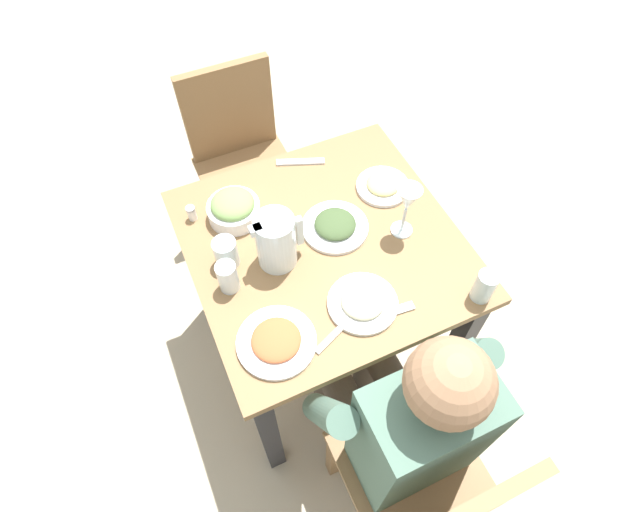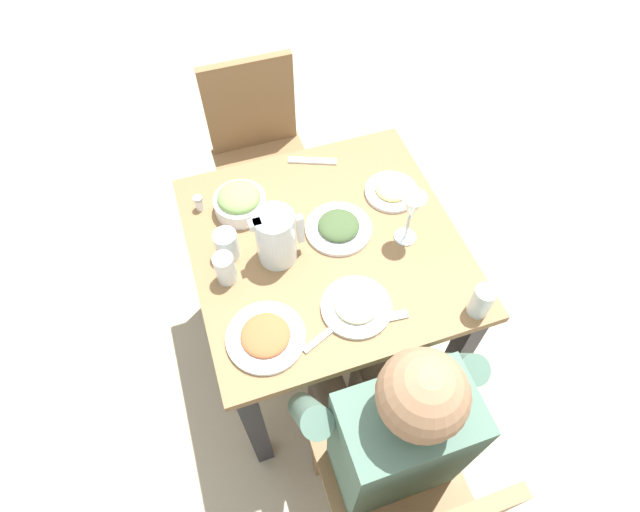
{
  "view_description": "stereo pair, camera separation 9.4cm",
  "coord_description": "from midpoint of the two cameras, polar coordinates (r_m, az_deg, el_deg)",
  "views": [
    {
      "loc": [
        -0.4,
        -0.85,
        2.04
      ],
      "look_at": [
        -0.03,
        -0.04,
        0.74
      ],
      "focal_mm": 28.59,
      "sensor_mm": 36.0,
      "label": 1
    },
    {
      "loc": [
        -0.31,
        -0.89,
        2.04
      ],
      "look_at": [
        -0.03,
        -0.04,
        0.74
      ],
      "focal_mm": 28.59,
      "sensor_mm": 36.0,
      "label": 2
    }
  ],
  "objects": [
    {
      "name": "fork_near",
      "position": [
        1.47,
        5.63,
        -6.52
      ],
      "size": [
        0.17,
        0.04,
        0.01
      ],
      "primitive_type": "cube",
      "rotation": [
        0.0,
        0.0,
        -0.09
      ],
      "color": "silver",
      "rests_on": "dining_table"
    },
    {
      "name": "ground_plane",
      "position": [
        2.25,
        -0.91,
        -9.64
      ],
      "size": [
        8.0,
        8.0,
        0.0
      ],
      "primitive_type": "plane",
      "color": "tan"
    },
    {
      "name": "wine_glass",
      "position": [
        1.54,
        8.05,
        5.97
      ],
      "size": [
        0.08,
        0.08,
        0.2
      ],
      "color": "silver",
      "rests_on": "dining_table"
    },
    {
      "name": "water_glass_far_right",
      "position": [
        1.5,
        -12.06,
        -2.38
      ],
      "size": [
        0.06,
        0.06,
        0.11
      ],
      "primitive_type": "cylinder",
      "color": "silver",
      "rests_on": "dining_table"
    },
    {
      "name": "diner_near",
      "position": [
        1.5,
        7.05,
        -16.78
      ],
      "size": [
        0.48,
        0.53,
        1.15
      ],
      "color": "#4C6B5B",
      "rests_on": "ground_plane"
    },
    {
      "name": "dining_table",
      "position": [
        1.72,
        -1.18,
        -1.19
      ],
      "size": [
        0.83,
        0.83,
        0.74
      ],
      "color": "olive",
      "rests_on": "ground_plane"
    },
    {
      "name": "water_glass_near_right",
      "position": [
        1.56,
        -12.18,
        0.28
      ],
      "size": [
        0.07,
        0.07,
        0.1
      ],
      "primitive_type": "cylinder",
      "color": "silver",
      "rests_on": "dining_table"
    },
    {
      "name": "plate_fries",
      "position": [
        1.75,
        5.52,
        7.83
      ],
      "size": [
        0.18,
        0.18,
        0.04
      ],
      "color": "white",
      "rests_on": "dining_table"
    },
    {
      "name": "chair_near",
      "position": [
        1.61,
        10.26,
        -24.53
      ],
      "size": [
        0.4,
        0.4,
        0.86
      ],
      "color": "olive",
      "rests_on": "ground_plane"
    },
    {
      "name": "plate_beans",
      "position": [
        1.48,
        2.98,
        -5.27
      ],
      "size": [
        0.21,
        0.21,
        0.04
      ],
      "color": "white",
      "rests_on": "dining_table"
    },
    {
      "name": "chair_far",
      "position": [
        2.27,
        -9.98,
        11.06
      ],
      "size": [
        0.4,
        0.4,
        0.86
      ],
      "color": "olive",
      "rests_on": "ground_plane"
    },
    {
      "name": "fork_far",
      "position": [
        1.83,
        -3.7,
        10.42
      ],
      "size": [
        0.17,
        0.09,
        0.01
      ],
      "primitive_type": "cube",
      "rotation": [
        0.0,
        0.0,
        -0.38
      ],
      "color": "silver",
      "rests_on": "dining_table"
    },
    {
      "name": "salt_shaker",
      "position": [
        1.71,
        -15.72,
        4.59
      ],
      "size": [
        0.03,
        0.03,
        0.05
      ],
      "color": "white",
      "rests_on": "dining_table"
    },
    {
      "name": "water_glass_far_left",
      "position": [
        1.51,
        16.26,
        -3.34
      ],
      "size": [
        0.06,
        0.06,
        0.11
      ],
      "primitive_type": "cylinder",
      "color": "silver",
      "rests_on": "dining_table"
    },
    {
      "name": "salad_bowl",
      "position": [
        1.67,
        -11.27,
        5.22
      ],
      "size": [
        0.17,
        0.17,
        0.09
      ],
      "color": "white",
      "rests_on": "dining_table"
    },
    {
      "name": "knife_near",
      "position": [
        1.44,
        0.24,
        -8.37
      ],
      "size": [
        0.18,
        0.09,
        0.01
      ],
      "primitive_type": "cube",
      "rotation": [
        0.0,
        0.0,
        0.4
      ],
      "color": "silver",
      "rests_on": "dining_table"
    },
    {
      "name": "water_pitcher",
      "position": [
        1.5,
        -6.74,
        1.66
      ],
      "size": [
        0.16,
        0.12,
        0.19
      ],
      "color": "silver",
      "rests_on": "dining_table"
    },
    {
      "name": "plate_rice_curry",
      "position": [
        1.43,
        -6.81,
        -9.51
      ],
      "size": [
        0.22,
        0.22,
        0.04
      ],
      "color": "white",
      "rests_on": "dining_table"
    },
    {
      "name": "plate_dolmas",
      "position": [
        1.63,
        0.05,
        3.37
      ],
      "size": [
        0.21,
        0.21,
        0.04
      ],
      "color": "white",
      "rests_on": "dining_table"
    }
  ]
}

